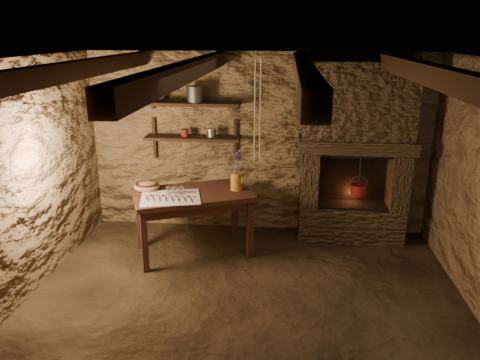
# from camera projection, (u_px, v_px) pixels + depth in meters

# --- Properties ---
(floor) EXTENTS (4.50, 4.50, 0.00)m
(floor) POSITION_uv_depth(u_px,v_px,m) (244.00, 305.00, 4.71)
(floor) COLOR black
(floor) RESTS_ON ground
(back_wall) EXTENTS (4.50, 0.04, 2.40)m
(back_wall) POSITION_uv_depth(u_px,v_px,m) (258.00, 144.00, 6.24)
(back_wall) COLOR #483721
(back_wall) RESTS_ON floor
(front_wall) EXTENTS (4.50, 0.04, 2.40)m
(front_wall) POSITION_uv_depth(u_px,v_px,m) (210.00, 319.00, 2.45)
(front_wall) COLOR #483721
(front_wall) RESTS_ON floor
(left_wall) EXTENTS (0.04, 4.00, 2.40)m
(left_wall) POSITION_uv_depth(u_px,v_px,m) (15.00, 186.00, 4.56)
(left_wall) COLOR #483721
(left_wall) RESTS_ON floor
(ceiling) EXTENTS (4.50, 4.00, 0.04)m
(ceiling) POSITION_uv_depth(u_px,v_px,m) (245.00, 60.00, 3.98)
(ceiling) COLOR black
(ceiling) RESTS_ON back_wall
(beam_far_left) EXTENTS (0.14, 3.95, 0.16)m
(beam_far_left) POSITION_uv_depth(u_px,v_px,m) (77.00, 70.00, 4.15)
(beam_far_left) COLOR black
(beam_far_left) RESTS_ON ceiling
(beam_mid_left) EXTENTS (0.14, 3.95, 0.16)m
(beam_mid_left) POSITION_uv_depth(u_px,v_px,m) (187.00, 71.00, 4.06)
(beam_mid_left) COLOR black
(beam_mid_left) RESTS_ON ceiling
(beam_mid_right) EXTENTS (0.14, 3.95, 0.16)m
(beam_mid_right) POSITION_uv_depth(u_px,v_px,m) (303.00, 72.00, 3.96)
(beam_mid_right) COLOR black
(beam_mid_right) RESTS_ON ceiling
(beam_far_right) EXTENTS (0.14, 3.95, 0.16)m
(beam_far_right) POSITION_uv_depth(u_px,v_px,m) (425.00, 73.00, 3.87)
(beam_far_right) COLOR black
(beam_far_right) RESTS_ON ceiling
(shelf_lower) EXTENTS (1.25, 0.30, 0.04)m
(shelf_lower) POSITION_uv_depth(u_px,v_px,m) (193.00, 138.00, 6.14)
(shelf_lower) COLOR black
(shelf_lower) RESTS_ON back_wall
(shelf_upper) EXTENTS (1.25, 0.30, 0.04)m
(shelf_upper) POSITION_uv_depth(u_px,v_px,m) (192.00, 104.00, 6.00)
(shelf_upper) COLOR black
(shelf_upper) RESTS_ON back_wall
(hearth) EXTENTS (1.43, 0.51, 2.30)m
(hearth) POSITION_uv_depth(u_px,v_px,m) (355.00, 148.00, 5.90)
(hearth) COLOR #372A1B
(hearth) RESTS_ON floor
(work_table) EXTENTS (1.58, 1.26, 0.79)m
(work_table) POSITION_uv_depth(u_px,v_px,m) (193.00, 220.00, 5.72)
(work_table) COLOR black
(work_table) RESTS_ON floor
(linen_cloth) EXTENTS (0.78, 0.69, 0.01)m
(linen_cloth) POSITION_uv_depth(u_px,v_px,m) (171.00, 198.00, 5.41)
(linen_cloth) COLOR beige
(linen_cloth) RESTS_ON work_table
(pewter_cutlery_row) EXTENTS (0.60, 0.34, 0.01)m
(pewter_cutlery_row) POSITION_uv_depth(u_px,v_px,m) (170.00, 198.00, 5.39)
(pewter_cutlery_row) COLOR gray
(pewter_cutlery_row) RESTS_ON linen_cloth
(drinking_glasses) EXTENTS (0.22, 0.07, 0.09)m
(drinking_glasses) POSITION_uv_depth(u_px,v_px,m) (175.00, 190.00, 5.52)
(drinking_glasses) COLOR silver
(drinking_glasses) RESTS_ON linen_cloth
(stoneware_jug) EXTENTS (0.17, 0.17, 0.50)m
(stoneware_jug) POSITION_uv_depth(u_px,v_px,m) (237.00, 173.00, 5.63)
(stoneware_jug) COLOR #96681D
(stoneware_jug) RESTS_ON work_table
(wooden_bowl) EXTENTS (0.37, 0.37, 0.11)m
(wooden_bowl) POSITION_uv_depth(u_px,v_px,m) (147.00, 186.00, 5.70)
(wooden_bowl) COLOR #915F3F
(wooden_bowl) RESTS_ON work_table
(iron_stockpot) EXTENTS (0.32, 0.32, 0.18)m
(iron_stockpot) POSITION_uv_depth(u_px,v_px,m) (196.00, 95.00, 5.96)
(iron_stockpot) COLOR #312F2C
(iron_stockpot) RESTS_ON shelf_upper
(tin_pan) EXTENTS (0.29, 0.16, 0.28)m
(tin_pan) POSITION_uv_depth(u_px,v_px,m) (158.00, 90.00, 6.09)
(tin_pan) COLOR gray
(tin_pan) RESTS_ON shelf_upper
(small_kettle) EXTENTS (0.16, 0.12, 0.17)m
(small_kettle) POSITION_uv_depth(u_px,v_px,m) (212.00, 133.00, 6.09)
(small_kettle) COLOR gray
(small_kettle) RESTS_ON shelf_lower
(rusty_tin) EXTENTS (0.11, 0.11, 0.10)m
(rusty_tin) POSITION_uv_depth(u_px,v_px,m) (185.00, 133.00, 6.13)
(rusty_tin) COLOR #4F160F
(rusty_tin) RESTS_ON shelf_lower
(red_pot) EXTENTS (0.22, 0.22, 0.54)m
(red_pot) POSITION_uv_depth(u_px,v_px,m) (358.00, 189.00, 6.00)
(red_pot) COLOR maroon
(red_pot) RESTS_ON hearth
(hanging_ropes) EXTENTS (0.08, 0.08, 1.20)m
(hanging_ropes) POSITION_uv_depth(u_px,v_px,m) (258.00, 111.00, 5.15)
(hanging_ropes) COLOR tan
(hanging_ropes) RESTS_ON ceiling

